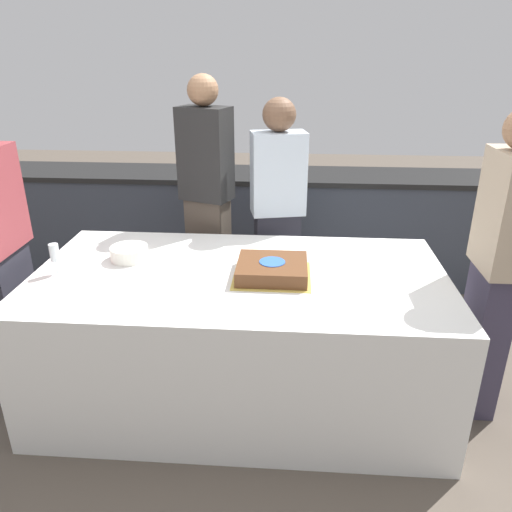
{
  "coord_description": "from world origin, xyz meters",
  "views": [
    {
      "loc": [
        0.26,
        -2.39,
        1.9
      ],
      "look_at": [
        0.09,
        0.0,
        0.88
      ],
      "focal_mm": 35.0,
      "sensor_mm": 36.0,
      "label": 1
    }
  ],
  "objects": [
    {
      "name": "side_plate_near_cake",
      "position": [
        0.13,
        0.31,
        0.78
      ],
      "size": [
        0.21,
        0.21,
        0.0
      ],
      "color": "white",
      "rests_on": "dining_table"
    },
    {
      "name": "wine_glass",
      "position": [
        -0.96,
        -0.08,
        0.89
      ],
      "size": [
        0.07,
        0.07,
        0.17
      ],
      "color": "white",
      "rests_on": "dining_table"
    },
    {
      "name": "person_standing_back",
      "position": [
        -0.3,
        0.79,
        0.91
      ],
      "size": [
        0.37,
        0.3,
        1.74
      ],
      "rotation": [
        0.0,
        0.0,
        2.78
      ],
      "color": "#4C4238",
      "rests_on": "ground_plane"
    },
    {
      "name": "back_counter",
      "position": [
        0.0,
        1.65,
        0.46
      ],
      "size": [
        4.4,
        0.58,
        0.92
      ],
      "color": "#333842",
      "rests_on": "ground_plane"
    },
    {
      "name": "plate_stack",
      "position": [
        -0.64,
        0.13,
        0.82
      ],
      "size": [
        0.21,
        0.21,
        0.08
      ],
      "color": "white",
      "rests_on": "dining_table"
    },
    {
      "name": "dining_table",
      "position": [
        0.0,
        0.0,
        0.39
      ],
      "size": [
        2.2,
        1.15,
        0.78
      ],
      "color": "silver",
      "rests_on": "ground_plane"
    },
    {
      "name": "person_cutting_cake",
      "position": [
        0.17,
        0.79,
        0.84
      ],
      "size": [
        0.38,
        0.27,
        1.6
      ],
      "rotation": [
        0.0,
        0.0,
        -2.93
      ],
      "color": "#282833",
      "rests_on": "ground_plane"
    },
    {
      "name": "ground_plane",
      "position": [
        0.0,
        0.0,
        0.0
      ],
      "size": [
        14.0,
        14.0,
        0.0
      ],
      "primitive_type": "plane",
      "color": "brown"
    },
    {
      "name": "cake",
      "position": [
        0.17,
        -0.03,
        0.82
      ],
      "size": [
        0.4,
        0.37,
        0.08
      ],
      "color": "gold",
      "rests_on": "dining_table"
    },
    {
      "name": "person_seated_right",
      "position": [
        1.32,
        0.0,
        0.86
      ],
      "size": [
        0.2,
        0.35,
        1.64
      ],
      "rotation": [
        0.0,
        0.0,
        -1.57
      ],
      "color": "#383347",
      "rests_on": "ground_plane"
    }
  ]
}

